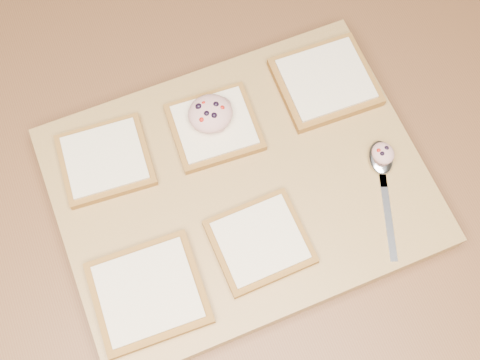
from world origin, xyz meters
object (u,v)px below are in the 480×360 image
(bread_far_center, at_px, (214,127))
(spoon, at_px, (382,166))
(tuna_salad_dollop, at_px, (210,113))
(cutting_board, at_px, (240,188))

(bread_far_center, distance_m, spoon, 0.23)
(tuna_salad_dollop, bearing_deg, bread_far_center, -83.62)
(cutting_board, height_order, bread_far_center, bread_far_center)
(bread_far_center, xyz_separation_m, tuna_salad_dollop, (-0.00, 0.01, 0.02))
(cutting_board, height_order, spoon, spoon)
(cutting_board, relative_size, bread_far_center, 3.96)
(cutting_board, xyz_separation_m, bread_far_center, (-0.00, 0.08, 0.03))
(bread_far_center, distance_m, tuna_salad_dollop, 0.02)
(bread_far_center, height_order, spoon, bread_far_center)
(cutting_board, xyz_separation_m, tuna_salad_dollop, (-0.00, 0.09, 0.05))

